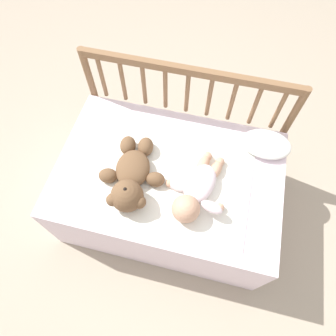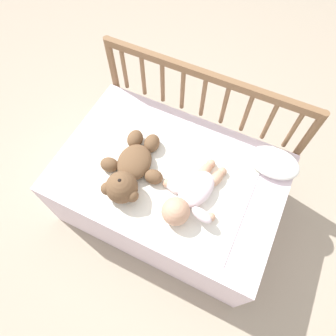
{
  "view_description": "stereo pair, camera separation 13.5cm",
  "coord_description": "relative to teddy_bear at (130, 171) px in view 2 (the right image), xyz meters",
  "views": [
    {
      "loc": [
        0.15,
        -0.64,
        1.67
      ],
      "look_at": [
        0.0,
        -0.01,
        0.48
      ],
      "focal_mm": 32.0,
      "sensor_mm": 36.0,
      "label": 1
    },
    {
      "loc": [
        0.28,
        -0.59,
        1.67
      ],
      "look_at": [
        0.0,
        -0.01,
        0.48
      ],
      "focal_mm": 32.0,
      "sensor_mm": 36.0,
      "label": 2
    }
  ],
  "objects": [
    {
      "name": "blanket",
      "position": [
        0.14,
        0.05,
        -0.05
      ],
      "size": [
        0.8,
        0.51,
        0.01
      ],
      "color": "white",
      "rests_on": "crib_mattress"
    },
    {
      "name": "ground_plane",
      "position": [
        0.15,
        0.1,
        -0.48
      ],
      "size": [
        12.0,
        12.0,
        0.0
      ],
      "primitive_type": "plane",
      "color": "tan"
    },
    {
      "name": "crib_rail",
      "position": [
        0.15,
        0.48,
        0.03
      ],
      "size": [
        1.07,
        0.04,
        0.71
      ],
      "color": "brown",
      "rests_on": "ground_plane"
    },
    {
      "name": "baby",
      "position": [
        0.29,
        0.01,
        -0.01
      ],
      "size": [
        0.28,
        0.38,
        0.12
      ],
      "color": "white",
      "rests_on": "crib_mattress"
    },
    {
      "name": "teddy_bear",
      "position": [
        0.0,
        0.0,
        0.0
      ],
      "size": [
        0.31,
        0.4,
        0.15
      ],
      "color": "brown",
      "rests_on": "crib_mattress"
    },
    {
      "name": "small_pillow",
      "position": [
        0.58,
        0.34,
        -0.02
      ],
      "size": [
        0.24,
        0.17,
        0.06
      ],
      "color": "white",
      "rests_on": "crib_mattress"
    },
    {
      "name": "crib_mattress",
      "position": [
        0.15,
        0.1,
        -0.27
      ],
      "size": [
        1.07,
        0.72,
        0.42
      ],
      "color": "silver",
      "rests_on": "ground_plane"
    }
  ]
}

